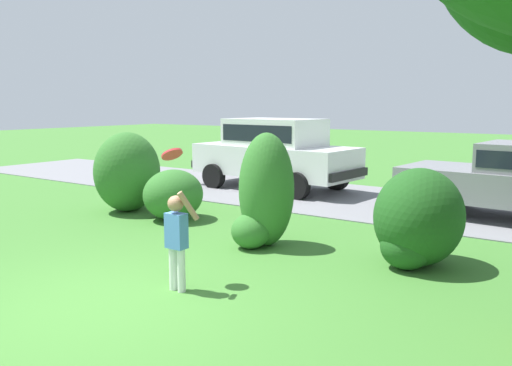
{
  "coord_description": "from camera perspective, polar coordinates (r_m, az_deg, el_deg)",
  "views": [
    {
      "loc": [
        4.79,
        -3.79,
        2.32
      ],
      "look_at": [
        0.19,
        2.84,
        1.1
      ],
      "focal_mm": 36.92,
      "sensor_mm": 36.0,
      "label": 1
    }
  ],
  "objects": [
    {
      "name": "shrub_centre",
      "position": [
        8.56,
        0.92,
        -1.32
      ],
      "size": [
        0.9,
        1.07,
        1.86
      ],
      "color": "#33702B",
      "rests_on": "ground"
    },
    {
      "name": "child_thrower",
      "position": [
        6.6,
        -8.6,
        -5.57
      ],
      "size": [
        0.46,
        0.27,
        1.29
      ],
      "color": "white",
      "rests_on": "ground"
    },
    {
      "name": "shrub_near_tree",
      "position": [
        11.75,
        -13.74,
        1.0
      ],
      "size": [
        1.29,
        1.51,
        1.72
      ],
      "color": "#33702B",
      "rests_on": "ground"
    },
    {
      "name": "driveway_strip",
      "position": [
        12.83,
        12.23,
        -1.98
      ],
      "size": [
        28.0,
        4.4,
        0.02
      ],
      "primitive_type": "cube",
      "color": "slate",
      "rests_on": "ground"
    },
    {
      "name": "parked_suv",
      "position": [
        14.28,
        2.03,
        3.59
      ],
      "size": [
        4.83,
        2.37,
        1.92
      ],
      "color": "white",
      "rests_on": "ground"
    },
    {
      "name": "ground_plane",
      "position": [
        6.54,
        -16.16,
        -12.55
      ],
      "size": [
        80.0,
        80.0,
        0.0
      ],
      "primitive_type": "plane",
      "color": "#3D752D"
    },
    {
      "name": "frisbee",
      "position": [
        6.83,
        -9.09,
        3.1
      ],
      "size": [
        0.27,
        0.28,
        0.21
      ],
      "color": "red"
    },
    {
      "name": "shrub_centre_left",
      "position": [
        10.71,
        -8.95,
        -1.25
      ],
      "size": [
        1.15,
        1.27,
        1.02
      ],
      "color": "#33702B",
      "rests_on": "ground"
    },
    {
      "name": "shrub_centre_right",
      "position": [
        7.9,
        17.07,
        -3.91
      ],
      "size": [
        1.26,
        1.42,
        1.42
      ],
      "color": "#1E511C",
      "rests_on": "ground"
    }
  ]
}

